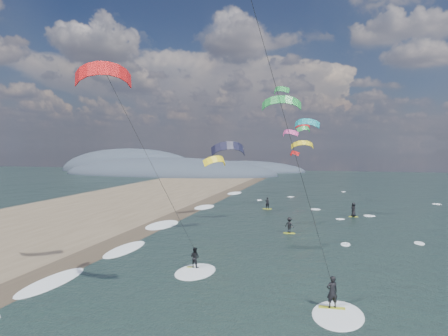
# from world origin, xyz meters

# --- Properties ---
(wet_sand_strip) EXTENTS (3.00, 240.00, 0.00)m
(wet_sand_strip) POSITION_xyz_m (-12.00, 10.00, 0.00)
(wet_sand_strip) COLOR #382D23
(wet_sand_strip) RESTS_ON ground
(coastal_hills) EXTENTS (80.00, 41.00, 15.00)m
(coastal_hills) POSITION_xyz_m (-44.84, 107.86, 0.00)
(coastal_hills) COLOR #3D4756
(coastal_hills) RESTS_ON ground
(kitesurfer_near_a) EXTENTS (7.83, 9.22, 17.78)m
(kitesurfer_near_a) POSITION_xyz_m (3.29, 0.80, 13.61)
(kitesurfer_near_a) COLOR gold
(kitesurfer_near_a) RESTS_ON ground
(kitesurfer_near_b) EXTENTS (6.82, 8.70, 14.01)m
(kitesurfer_near_b) POSITION_xyz_m (-5.11, 7.05, 8.57)
(kitesurfer_near_b) COLOR gold
(kitesurfer_near_b) RESTS_ON ground
(far_kitesurfers) EXTENTS (12.05, 16.11, 1.73)m
(far_kitesurfers) POSITION_xyz_m (4.05, 32.03, 0.82)
(far_kitesurfers) COLOR gold
(far_kitesurfers) RESTS_ON ground
(bg_kite_field) EXTENTS (12.48, 68.50, 11.91)m
(bg_kite_field) POSITION_xyz_m (-0.66, 51.96, 11.17)
(bg_kite_field) COLOR red
(bg_kite_field) RESTS_ON ground
(shoreline_surf) EXTENTS (2.40, 79.40, 0.11)m
(shoreline_surf) POSITION_xyz_m (-10.80, 14.75, 0.00)
(shoreline_surf) COLOR white
(shoreline_surf) RESTS_ON ground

